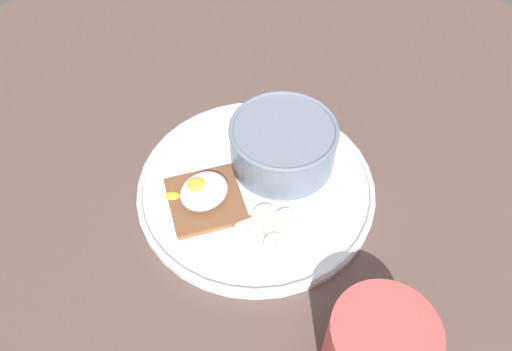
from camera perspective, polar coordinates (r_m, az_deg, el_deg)
ground_plane at (r=62.63cm, az=0.00°, el=-2.29°), size 120.00×120.00×2.00cm
plate at (r=61.19cm, az=0.00°, el=-1.29°), size 29.04×29.04×1.60cm
oatmeal_bowl at (r=61.60cm, az=3.10°, el=3.54°), size 13.29×13.29×5.86cm
toast_slice at (r=59.25cm, az=-5.80°, el=-2.85°), size 11.42×11.42×1.09cm
poached_egg at (r=57.72cm, az=-6.07°, el=-1.73°), size 6.60×6.44×3.30cm
banana_slice_front at (r=57.68cm, az=1.01°, el=-4.70°), size 4.02×3.98×1.41cm
banana_slice_left at (r=56.37cm, az=-0.83°, el=-6.54°), size 4.91×4.96×1.74cm
banana_slice_back at (r=55.83cm, az=2.26°, el=-7.97°), size 3.29×3.32×0.99cm
banana_slice_right at (r=57.68cm, az=3.57°, el=-5.13°), size 3.69×3.69×0.92cm
coffee_mug at (r=48.68cm, az=13.68°, el=-18.76°), size 9.49×9.49×9.15cm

